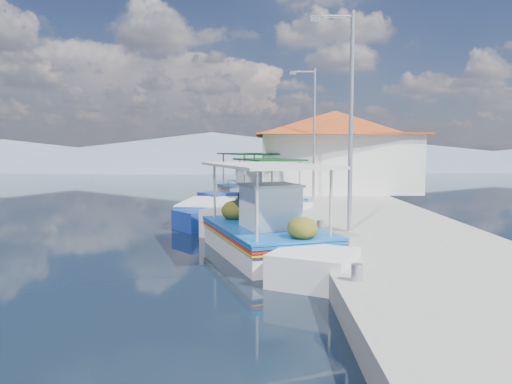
{
  "coord_description": "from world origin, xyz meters",
  "views": [
    {
      "loc": [
        2.14,
        -10.97,
        2.78
      ],
      "look_at": [
        1.95,
        5.21,
        1.3
      ],
      "focal_mm": 32.8,
      "sensor_mm": 36.0,
      "label": 1
    }
  ],
  "objects": [
    {
      "name": "lamp_post_near",
      "position": [
        4.51,
        2.0,
        3.85
      ],
      "size": [
        1.21,
        0.14,
        6.0
      ],
      "color": "#A5A8AD",
      "rests_on": "quay"
    },
    {
      "name": "quay",
      "position": [
        5.9,
        6.0,
        0.25
      ],
      "size": [
        5.0,
        44.0,
        0.5
      ],
      "primitive_type": "cube",
      "color": "#A29E97",
      "rests_on": "ground"
    },
    {
      "name": "lamp_post_far",
      "position": [
        4.51,
        11.0,
        3.85
      ],
      "size": [
        1.21,
        0.14,
        6.0
      ],
      "color": "#A5A8AD",
      "rests_on": "quay"
    },
    {
      "name": "ground",
      "position": [
        0.0,
        0.0,
        0.0
      ],
      "size": [
        160.0,
        160.0,
        0.0
      ],
      "primitive_type": "plane",
      "color": "black",
      "rests_on": "ground"
    },
    {
      "name": "bollards",
      "position": [
        3.8,
        5.25,
        0.65
      ],
      "size": [
        0.2,
        17.2,
        0.3
      ],
      "color": "#A5A8AD",
      "rests_on": "quay"
    },
    {
      "name": "caique_far",
      "position": [
        1.55,
        13.85,
        0.53
      ],
      "size": [
        4.23,
        7.65,
        2.86
      ],
      "rotation": [
        0.0,
        0.0,
        -0.36
      ],
      "color": "white",
      "rests_on": "ground"
    },
    {
      "name": "caique_blue_hull",
      "position": [
        0.05,
        7.35,
        0.31
      ],
      "size": [
        2.16,
        6.4,
        1.14
      ],
      "rotation": [
        0.0,
        0.0,
        0.07
      ],
      "color": "navy",
      "rests_on": "ground"
    },
    {
      "name": "mountain_ridge",
      "position": [
        6.54,
        56.0,
        2.04
      ],
      "size": [
        171.4,
        96.0,
        5.5
      ],
      "color": "slate",
      "rests_on": "ground"
    },
    {
      "name": "main_caique",
      "position": [
        2.28,
        1.28,
        0.51
      ],
      "size": [
        4.12,
        7.61,
        2.66
      ],
      "rotation": [
        0.0,
        0.0,
        -0.35
      ],
      "color": "white",
      "rests_on": "ground"
    },
    {
      "name": "caique_green_canopy",
      "position": [
        2.46,
        9.57,
        0.39
      ],
      "size": [
        3.59,
        6.62,
        2.62
      ],
      "rotation": [
        0.0,
        0.0,
        -0.34
      ],
      "color": "white",
      "rests_on": "ground"
    },
    {
      "name": "harbor_building",
      "position": [
        6.2,
        15.0,
        2.78
      ],
      "size": [
        10.49,
        10.49,
        4.4
      ],
      "color": "white",
      "rests_on": "quay"
    }
  ]
}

